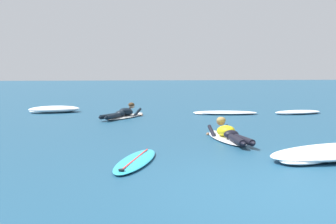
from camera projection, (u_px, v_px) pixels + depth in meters
The scene contains 7 objects.
ground_plane at pixel (171, 114), 15.32m from camera, with size 120.00×120.00×0.00m, color navy.
surfer_near at pixel (228, 134), 9.54m from camera, with size 0.65×2.52×0.53m.
surfer_far at pixel (124, 114), 14.20m from camera, with size 1.78×2.43×0.54m.
drifting_surfboard at pixel (136, 161), 7.20m from camera, with size 1.16×2.15×0.16m.
whitewater_front at pixel (298, 112), 15.52m from camera, with size 2.01×1.09×0.14m.
whitewater_mid_left at pixel (225, 113), 15.39m from camera, with size 2.48×1.22×0.13m.
whitewater_mid_right at pixel (54, 109), 16.06m from camera, with size 2.05×1.28×0.26m.
Camera 1 is at (-2.39, -5.05, 1.57)m, focal length 44.44 mm.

